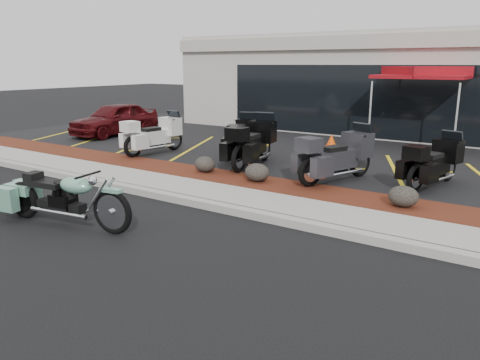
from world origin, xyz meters
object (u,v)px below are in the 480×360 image
Objects in this scene: touring_white at (174,130)px; traffic_cone at (331,140)px; hero_cruiser at (112,205)px; parked_car at (115,119)px; popup_canopy at (425,74)px.

touring_white reaches higher than traffic_cone.
hero_cruiser is at bearing -89.58° from traffic_cone.
hero_cruiser is at bearing -42.03° from parked_car.
parked_car is 8.34m from traffic_cone.
parked_car is 11.31m from popup_canopy.
traffic_cone is (3.91, 3.44, -0.43)m from touring_white.
touring_white is at bearing -119.67° from popup_canopy.
parked_car reaches higher than traffic_cone.
popup_canopy is at bearing 38.84° from traffic_cone.
touring_white is 5.32× the size of traffic_cone.
hero_cruiser is 11.77m from popup_canopy.
traffic_cone is 0.11× the size of popup_canopy.
hero_cruiser is 10.91m from parked_car.
touring_white is at bearing -16.97° from parked_car.
popup_canopy is (2.36, 1.90, 2.16)m from traffic_cone.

